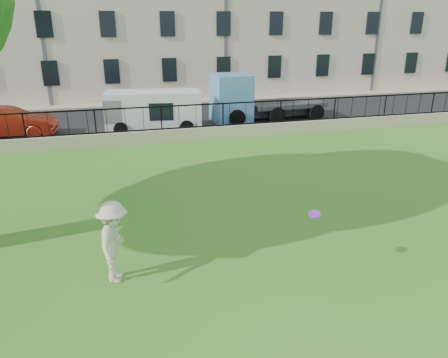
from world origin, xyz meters
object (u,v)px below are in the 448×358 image
object	(u,v)px
red_sedan	(8,123)
man	(114,242)
blue_truck	(267,96)
frisbee	(315,214)
white_van	(154,111)

from	to	relation	value
red_sedan	man	bearing A→B (deg)	-157.96
man	blue_truck	xyz separation A→B (m)	(9.00, 14.83, 0.38)
man	frisbee	xyz separation A→B (m)	(4.33, -0.94, 0.58)
frisbee	white_van	world-z (taller)	white_van
man	red_sedan	world-z (taller)	man
red_sedan	blue_truck	world-z (taller)	blue_truck
frisbee	red_sedan	distance (m)	17.71
frisbee	man	bearing A→B (deg)	167.70
frisbee	white_van	bearing A→B (deg)	97.43
man	white_van	world-z (taller)	white_van
frisbee	blue_truck	distance (m)	16.45
white_van	red_sedan	bearing A→B (deg)	-176.00
blue_truck	white_van	bearing A→B (deg)	-173.77
frisbee	blue_truck	world-z (taller)	blue_truck
red_sedan	blue_truck	distance (m)	13.72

